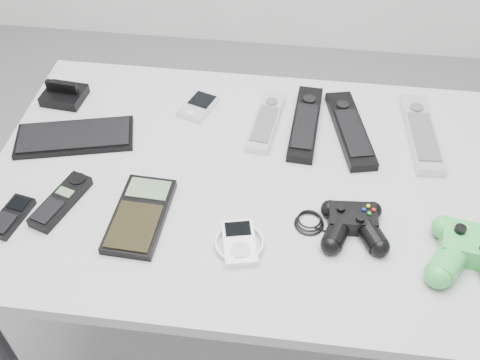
# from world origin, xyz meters

# --- Properties ---
(desk) EXTENTS (1.10, 0.71, 0.74)m
(desk) POSITION_xyz_m (-0.07, 0.09, 0.68)
(desk) COLOR #949496
(desk) RESTS_ON floor
(pda_keyboard) EXTENTS (0.27, 0.17, 0.02)m
(pda_keyboard) POSITION_xyz_m (-0.48, 0.15, 0.75)
(pda_keyboard) COLOR black
(pda_keyboard) RESTS_ON desk
(dock_bracket) EXTENTS (0.10, 0.09, 0.05)m
(dock_bracket) POSITION_xyz_m (-0.55, 0.29, 0.76)
(dock_bracket) COLOR black
(dock_bracket) RESTS_ON desk
(pda) EXTENTS (0.09, 0.11, 0.02)m
(pda) POSITION_xyz_m (-0.23, 0.29, 0.75)
(pda) COLOR silver
(pda) RESTS_ON desk
(remote_silver_a) EXTENTS (0.07, 0.20, 0.02)m
(remote_silver_a) POSITION_xyz_m (-0.07, 0.26, 0.75)
(remote_silver_a) COLOR silver
(remote_silver_a) RESTS_ON desk
(remote_black_a) EXTENTS (0.07, 0.25, 0.02)m
(remote_black_a) POSITION_xyz_m (0.02, 0.26, 0.75)
(remote_black_a) COLOR black
(remote_black_a) RESTS_ON desk
(remote_black_b) EXTENTS (0.12, 0.26, 0.02)m
(remote_black_b) POSITION_xyz_m (0.12, 0.25, 0.75)
(remote_black_b) COLOR black
(remote_black_b) RESTS_ON desk
(remote_silver_b) EXTENTS (0.08, 0.25, 0.03)m
(remote_silver_b) POSITION_xyz_m (0.27, 0.26, 0.75)
(remote_silver_b) COLOR #BBBBC3
(remote_silver_b) RESTS_ON desk
(mobile_phone) EXTENTS (0.07, 0.11, 0.02)m
(mobile_phone) POSITION_xyz_m (-0.53, -0.08, 0.75)
(mobile_phone) COLOR black
(mobile_phone) RESTS_ON desk
(cordless_handset) EXTENTS (0.09, 0.15, 0.02)m
(cordless_handset) POSITION_xyz_m (-0.44, -0.04, 0.75)
(cordless_handset) COLOR black
(cordless_handset) RESTS_ON desk
(calculator) EXTENTS (0.11, 0.20, 0.02)m
(calculator) POSITION_xyz_m (-0.28, -0.05, 0.75)
(calculator) COLOR black
(calculator) RESTS_ON desk
(mp3_player) EXTENTS (0.11, 0.12, 0.02)m
(mp3_player) POSITION_xyz_m (-0.08, -0.09, 0.75)
(mp3_player) COLOR white
(mp3_player) RESTS_ON desk
(controller_black) EXTENTS (0.22, 0.15, 0.04)m
(controller_black) POSITION_xyz_m (0.12, -0.03, 0.76)
(controller_black) COLOR black
(controller_black) RESTS_ON desk
(controller_green) EXTENTS (0.19, 0.19, 0.05)m
(controller_green) POSITION_xyz_m (0.33, -0.07, 0.77)
(controller_green) COLOR green
(controller_green) RESTS_ON desk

